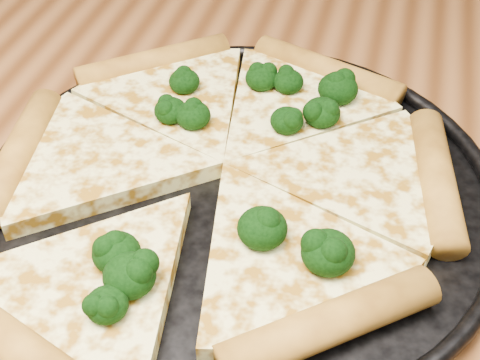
# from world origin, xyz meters

# --- Properties ---
(dining_table) EXTENTS (1.20, 0.90, 0.75)m
(dining_table) POSITION_xyz_m (0.00, 0.00, 0.66)
(dining_table) COLOR brown
(dining_table) RESTS_ON ground
(pizza_pan) EXTENTS (0.40, 0.40, 0.02)m
(pizza_pan) POSITION_xyz_m (0.09, 0.03, 0.76)
(pizza_pan) COLOR black
(pizza_pan) RESTS_ON dining_table
(pizza) EXTENTS (0.37, 0.42, 0.03)m
(pizza) POSITION_xyz_m (0.07, 0.04, 0.77)
(pizza) COLOR #FFFA9C
(pizza) RESTS_ON pizza_pan
(broccoli_florets) EXTENTS (0.19, 0.29, 0.03)m
(broccoli_florets) POSITION_xyz_m (0.09, 0.04, 0.78)
(broccoli_florets) COLOR black
(broccoli_florets) RESTS_ON pizza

